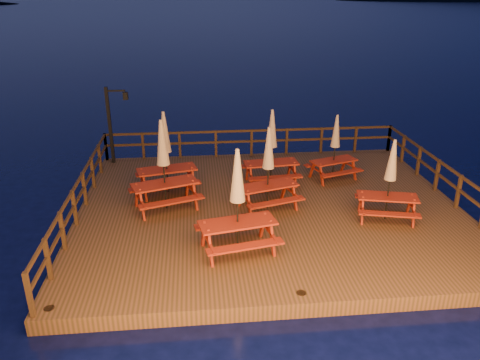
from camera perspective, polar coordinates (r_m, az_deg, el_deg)
The scene contains 12 objects.
ground at distance 15.15m, azimuth 3.61°, elevation -4.51°, with size 500.00×500.00×0.00m, color black.
deck at distance 15.06m, azimuth 3.62°, elevation -3.83°, with size 12.00×10.00×0.40m, color #402E14.
deck_piles at distance 15.29m, azimuth 3.58°, elevation -5.51°, with size 11.44×9.44×1.40m.
railing at distance 16.29m, azimuth 2.73°, elevation 1.99°, with size 11.80×9.75×1.10m.
lamp_post at distance 18.72m, azimuth -15.19°, elevation 7.29°, with size 0.85×0.18×3.00m.
picnic_table_0 at distance 16.94m, azimuth 11.50°, elevation 4.06°, with size 2.01×1.82×2.38m.
picnic_table_1 at distance 14.28m, azimuth 3.46°, elevation 1.55°, with size 2.21×1.99×2.64m.
picnic_table_2 at distance 14.29m, azimuth 17.82°, elevation 0.13°, with size 2.03×1.81×2.49m.
picnic_table_3 at distance 15.61m, azimuth -9.06°, elevation 3.47°, with size 2.27×2.01×2.79m.
picnic_table_4 at distance 16.16m, azimuth 3.86°, elevation 4.14°, with size 1.98×1.68×2.67m.
picnic_table_5 at distance 11.85m, azimuth -0.31°, elevation -2.45°, with size 2.28×2.01×2.85m.
picnic_table_6 at distance 14.40m, azimuth -9.32°, elevation 1.96°, with size 2.43×2.21×2.87m.
Camera 1 is at (-2.27, -13.29, 6.90)m, focal length 35.00 mm.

